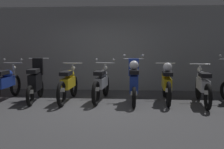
# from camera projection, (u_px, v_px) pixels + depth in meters

# --- Properties ---
(ground_plane) EXTENTS (80.00, 80.00, 0.00)m
(ground_plane) POSITION_uv_depth(u_px,v_px,m) (97.00, 108.00, 6.18)
(ground_plane) COLOR #424244
(back_wall) EXTENTS (16.00, 0.30, 2.85)m
(back_wall) POSITION_uv_depth(u_px,v_px,m) (107.00, 49.00, 8.70)
(back_wall) COLOR gray
(back_wall) RESTS_ON ground
(motorbike_slot_1) EXTENTS (0.59, 1.95, 1.15)m
(motorbike_slot_1) POSITION_uv_depth(u_px,v_px,m) (5.00, 83.00, 7.02)
(motorbike_slot_1) COLOR black
(motorbike_slot_1) RESTS_ON ground
(motorbike_slot_2) EXTENTS (0.56, 1.68, 1.18)m
(motorbike_slot_2) POSITION_uv_depth(u_px,v_px,m) (36.00, 82.00, 6.90)
(motorbike_slot_2) COLOR black
(motorbike_slot_2) RESTS_ON ground
(motorbike_slot_3) EXTENTS (0.56, 1.95, 1.03)m
(motorbike_slot_3) POSITION_uv_depth(u_px,v_px,m) (68.00, 83.00, 6.90)
(motorbike_slot_3) COLOR black
(motorbike_slot_3) RESTS_ON ground
(motorbike_slot_4) EXTENTS (0.59, 1.95, 1.15)m
(motorbike_slot_4) POSITION_uv_depth(u_px,v_px,m) (101.00, 83.00, 7.00)
(motorbike_slot_4) COLOR black
(motorbike_slot_4) RESTS_ON ground
(motorbike_slot_5) EXTENTS (0.59, 1.68, 1.29)m
(motorbike_slot_5) POSITION_uv_depth(u_px,v_px,m) (134.00, 82.00, 6.67)
(motorbike_slot_5) COLOR black
(motorbike_slot_5) RESTS_ON ground
(motorbike_slot_6) EXTENTS (0.56, 1.95, 1.08)m
(motorbike_slot_6) POSITION_uv_depth(u_px,v_px,m) (167.00, 83.00, 6.82)
(motorbike_slot_6) COLOR black
(motorbike_slot_6) RESTS_ON ground
(motorbike_slot_7) EXTENTS (0.56, 1.95, 1.03)m
(motorbike_slot_7) POSITION_uv_depth(u_px,v_px,m) (203.00, 86.00, 6.52)
(motorbike_slot_7) COLOR black
(motorbike_slot_7) RESTS_ON ground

